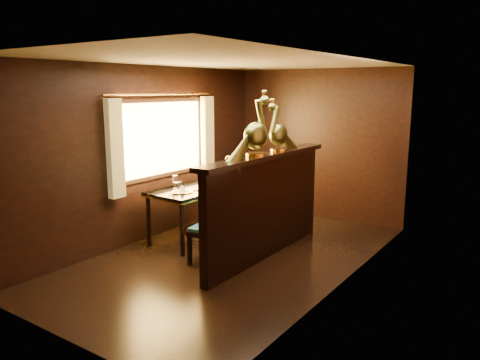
{
  "coord_description": "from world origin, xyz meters",
  "views": [
    {
      "loc": [
        3.38,
        -4.73,
        2.18
      ],
      "look_at": [
        -0.09,
        0.31,
        0.97
      ],
      "focal_mm": 35.0,
      "sensor_mm": 36.0,
      "label": 1
    }
  ],
  "objects_px": {
    "chair_right": "(237,202)",
    "chair_left": "(216,215)",
    "peacock_left": "(256,124)",
    "peacock_right": "(279,125)",
    "dining_table": "(194,193)"
  },
  "relations": [
    {
      "from": "chair_left",
      "to": "peacock_right",
      "type": "xyz_separation_m",
      "value": [
        0.35,
        0.89,
        1.07
      ]
    },
    {
      "from": "dining_table",
      "to": "chair_right",
      "type": "bearing_deg",
      "value": -1.47
    },
    {
      "from": "peacock_left",
      "to": "chair_right",
      "type": "bearing_deg",
      "value": 155.49
    },
    {
      "from": "peacock_right",
      "to": "chair_left",
      "type": "bearing_deg",
      "value": -111.72
    },
    {
      "from": "dining_table",
      "to": "peacock_right",
      "type": "relative_size",
      "value": 1.95
    },
    {
      "from": "chair_left",
      "to": "peacock_left",
      "type": "height_order",
      "value": "peacock_left"
    },
    {
      "from": "peacock_left",
      "to": "peacock_right",
      "type": "height_order",
      "value": "peacock_left"
    },
    {
      "from": "dining_table",
      "to": "chair_left",
      "type": "distance_m",
      "value": 1.03
    },
    {
      "from": "dining_table",
      "to": "peacock_right",
      "type": "bearing_deg",
      "value": 17.71
    },
    {
      "from": "chair_right",
      "to": "dining_table",
      "type": "bearing_deg",
      "value": -164.68
    },
    {
      "from": "chair_right",
      "to": "peacock_right",
      "type": "height_order",
      "value": "peacock_right"
    },
    {
      "from": "chair_right",
      "to": "peacock_left",
      "type": "xyz_separation_m",
      "value": [
        0.4,
        -0.18,
        1.06
      ]
    },
    {
      "from": "peacock_left",
      "to": "peacock_right",
      "type": "relative_size",
      "value": 1.15
    },
    {
      "from": "peacock_right",
      "to": "chair_right",
      "type": "bearing_deg",
      "value": -136.6
    },
    {
      "from": "chair_right",
      "to": "chair_left",
      "type": "bearing_deg",
      "value": -65.29
    }
  ]
}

